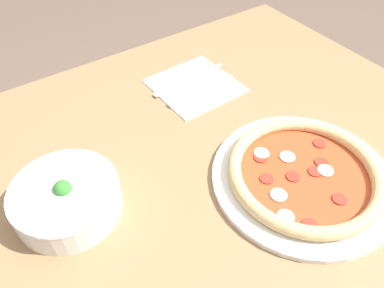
% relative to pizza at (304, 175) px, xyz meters
% --- Properties ---
extents(dining_table, '(1.08, 1.01, 0.78)m').
position_rel_pizza_xyz_m(dining_table, '(0.08, 0.04, -0.13)').
color(dining_table, '#99724C').
rests_on(dining_table, ground_plane).
extents(pizza, '(0.35, 0.35, 0.04)m').
position_rel_pizza_xyz_m(pizza, '(0.00, 0.00, 0.00)').
color(pizza, white).
rests_on(pizza, dining_table).
extents(bowl, '(0.19, 0.19, 0.08)m').
position_rel_pizza_xyz_m(bowl, '(0.19, 0.40, 0.02)').
color(bowl, white).
rests_on(bowl, dining_table).
extents(napkin, '(0.20, 0.20, 0.00)m').
position_rel_pizza_xyz_m(napkin, '(0.37, -0.00, -0.02)').
color(napkin, white).
rests_on(napkin, dining_table).
extents(fork, '(0.03, 0.20, 0.00)m').
position_rel_pizza_xyz_m(fork, '(0.34, -0.00, -0.01)').
color(fork, silver).
rests_on(fork, napkin).
extents(knife, '(0.03, 0.22, 0.01)m').
position_rel_pizza_xyz_m(knife, '(0.40, -0.01, -0.01)').
color(knife, silver).
rests_on(knife, napkin).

